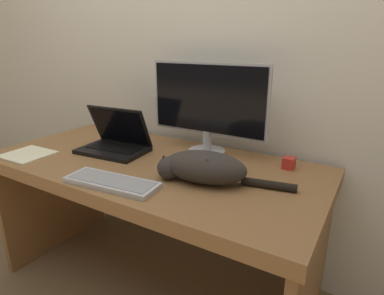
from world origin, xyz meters
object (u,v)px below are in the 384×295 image
(monitor, at_px, (208,106))
(cat, at_px, (203,167))
(external_keyboard, at_px, (112,182))
(laptop, at_px, (115,142))

(monitor, bearing_deg, cat, -64.16)
(external_keyboard, bearing_deg, laptop, 126.20)
(laptop, relative_size, external_keyboard, 0.89)
(monitor, bearing_deg, external_keyboard, -105.71)
(external_keyboard, relative_size, cat, 0.75)
(laptop, bearing_deg, external_keyboard, -53.31)
(laptop, xyz_separation_m, cat, (0.57, -0.10, 0.02))
(laptop, xyz_separation_m, external_keyboard, (0.28, -0.31, -0.03))
(monitor, xyz_separation_m, cat, (0.15, -0.31, -0.18))
(laptop, distance_m, cat, 0.58)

